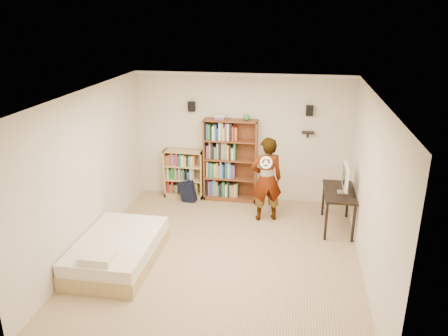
% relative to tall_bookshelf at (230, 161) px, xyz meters
% --- Properties ---
extents(ground, '(4.50, 5.00, 0.01)m').
position_rel_tall_bookshelf_xyz_m(ground, '(0.22, -2.34, -0.88)').
color(ground, tan).
rests_on(ground, ground).
extents(room_shell, '(4.52, 5.02, 2.71)m').
position_rel_tall_bookshelf_xyz_m(room_shell, '(0.22, -2.34, 0.88)').
color(room_shell, '#EBE4C9').
rests_on(room_shell, ground).
extents(crown_molding, '(4.50, 5.00, 0.06)m').
position_rel_tall_bookshelf_xyz_m(crown_molding, '(0.22, -2.34, 1.79)').
color(crown_molding, white).
rests_on(crown_molding, room_shell).
extents(speaker_left, '(0.14, 0.12, 0.20)m').
position_rel_tall_bookshelf_xyz_m(speaker_left, '(-0.83, 0.06, 1.12)').
color(speaker_left, black).
rests_on(speaker_left, room_shell).
extents(speaker_right, '(0.14, 0.12, 0.20)m').
position_rel_tall_bookshelf_xyz_m(speaker_right, '(1.57, 0.06, 1.12)').
color(speaker_right, black).
rests_on(speaker_right, room_shell).
extents(wall_shelf, '(0.25, 0.16, 0.02)m').
position_rel_tall_bookshelf_xyz_m(wall_shelf, '(1.57, 0.07, 0.67)').
color(wall_shelf, black).
rests_on(wall_shelf, room_shell).
extents(tall_bookshelf, '(1.12, 0.33, 1.77)m').
position_rel_tall_bookshelf_xyz_m(tall_bookshelf, '(0.00, 0.00, 0.00)').
color(tall_bookshelf, brown).
rests_on(tall_bookshelf, ground).
extents(low_bookshelf, '(0.84, 0.32, 1.05)m').
position_rel_tall_bookshelf_xyz_m(low_bookshelf, '(-1.02, 0.00, -0.36)').
color(low_bookshelf, tan).
rests_on(low_bookshelf, ground).
extents(computer_desk, '(0.55, 1.10, 0.75)m').
position_rel_tall_bookshelf_xyz_m(computer_desk, '(2.18, -0.99, -0.51)').
color(computer_desk, black).
rests_on(computer_desk, ground).
extents(imac, '(0.16, 0.54, 0.53)m').
position_rel_tall_bookshelf_xyz_m(imac, '(2.23, -1.06, 0.14)').
color(imac, white).
rests_on(imac, computer_desk).
extents(daybed, '(1.20, 1.84, 0.54)m').
position_rel_tall_bookshelf_xyz_m(daybed, '(-1.41, -2.81, -0.61)').
color(daybed, silver).
rests_on(daybed, ground).
extents(person, '(0.70, 0.56, 1.67)m').
position_rel_tall_bookshelf_xyz_m(person, '(0.83, -0.84, -0.05)').
color(person, black).
rests_on(person, ground).
extents(wii_wheel, '(0.23, 0.09, 0.23)m').
position_rel_tall_bookshelf_xyz_m(wii_wheel, '(0.83, -1.15, 0.39)').
color(wii_wheel, white).
rests_on(wii_wheel, person).
extents(navy_bag, '(0.36, 0.26, 0.45)m').
position_rel_tall_bookshelf_xyz_m(navy_bag, '(-0.88, -0.26, -0.66)').
color(navy_bag, black).
rests_on(navy_bag, ground).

